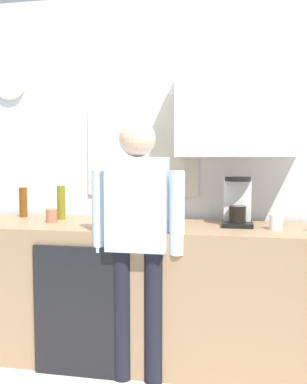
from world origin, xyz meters
The scene contains 11 objects.
ground_plane centered at (0.00, 0.00, 0.00)m, with size 8.00×8.00×0.00m, color silver.
kitchen_counter centered at (0.00, 0.30, 0.46)m, with size 2.95×0.64×0.92m, color #937251.
dishwasher_panel centered at (-0.38, -0.03, 0.42)m, with size 0.56×0.02×0.83m, color black.
back_wall_assembly centered at (0.07, 0.70, 1.36)m, with size 4.55×0.42×2.60m.
coffee_maker centered at (0.60, 0.38, 1.07)m, with size 0.20×0.20×0.33m.
bottle_amber_beer centered at (-1.02, 0.51, 1.04)m, with size 0.06×0.06×0.23m, color brown.
bottle_olive_oil centered at (-0.68, 0.45, 1.05)m, with size 0.06×0.06×0.25m, color olive.
cup_white_mug centered at (0.84, 0.27, 0.97)m, with size 0.08×0.08×0.10m, color white.
cup_terracotta_mug centered at (-0.69, 0.31, 0.97)m, with size 0.08×0.08×0.09m, color #B26647.
potted_plant centered at (0.01, 0.08, 1.06)m, with size 0.15×0.15×0.23m.
person_at_sink centered at (0.00, 0.00, 0.95)m, with size 0.57×0.22×1.60m.
Camera 1 is at (0.53, -2.38, 1.36)m, focal length 38.15 mm.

